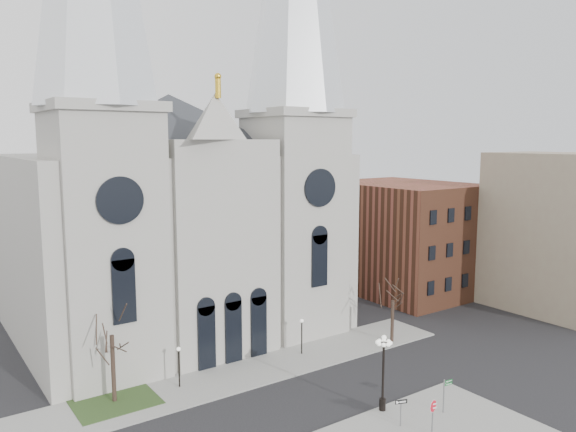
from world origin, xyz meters
TOP-DOWN VIEW (x-y plane):
  - ground at (0.00, 0.00)m, footprint 160.00×160.00m
  - sidewalk_far at (0.00, 11.00)m, footprint 40.00×6.00m
  - grass_patch at (-11.00, 12.00)m, footprint 6.00×5.00m
  - cathedral at (0.00, 22.86)m, footprint 33.00×26.66m
  - bg_building_brick at (30.00, 22.00)m, footprint 14.00×18.00m
  - bg_building_tan at (38.00, 6.00)m, footprint 10.00×14.00m
  - tree_left at (-11.00, 12.00)m, footprint 3.20×3.20m
  - tree_right at (15.00, 9.00)m, footprint 3.20×3.20m
  - ped_lamp_left at (-6.00, 11.50)m, footprint 0.32×0.32m
  - ped_lamp_right at (6.00, 11.50)m, footprint 0.32×0.32m
  - stop_sign at (4.64, -4.83)m, footprint 0.88×0.19m
  - globe_lamp at (4.36, -0.50)m, footprint 1.24×1.24m
  - one_way_sign at (3.76, -2.85)m, footprint 0.83×0.35m
  - street_name_sign at (7.77, -3.26)m, footprint 0.78×0.15m

SIDE VIEW (x-z plane):
  - ground at x=0.00m, z-range 0.00..0.00m
  - sidewalk_far at x=0.00m, z-range 0.00..0.14m
  - grass_patch at x=-11.00m, z-range 0.00..0.18m
  - one_way_sign at x=3.76m, z-range 0.51..2.51m
  - street_name_sign at x=7.77m, z-range 0.35..2.80m
  - stop_sign at x=4.64m, z-range 0.67..3.12m
  - ped_lamp_left at x=-6.00m, z-range 0.70..3.96m
  - ped_lamp_right at x=6.00m, z-range 0.70..3.96m
  - globe_lamp at x=4.36m, z-range 0.86..6.48m
  - tree_right at x=15.00m, z-range 1.47..7.47m
  - tree_left at x=-11.00m, z-range 1.83..9.33m
  - bg_building_brick at x=30.00m, z-range 0.00..14.00m
  - bg_building_tan at x=38.00m, z-range 0.00..18.00m
  - cathedral at x=0.00m, z-range -8.52..45.48m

